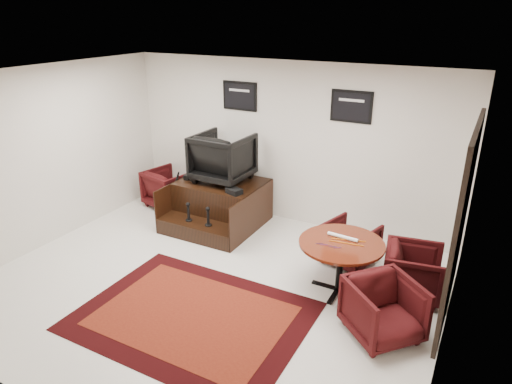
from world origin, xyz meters
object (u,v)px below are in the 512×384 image
at_px(shine_chair, 223,155).
at_px(armchair_side, 169,186).
at_px(table_chair_back, 350,241).
at_px(shine_podium, 220,205).
at_px(meeting_table, 341,248).
at_px(table_chair_window, 414,270).
at_px(table_chair_corner, 384,307).

distance_m(shine_chair, armchair_side, 1.52).
bearing_deg(table_chair_back, shine_podium, 10.48).
distance_m(armchair_side, meeting_table, 4.03).
xyz_separation_m(shine_chair, table_chair_back, (2.45, -0.41, -0.87)).
bearing_deg(shine_podium, meeting_table, -22.24).
xyz_separation_m(shine_chair, table_chair_window, (3.43, -0.82, -0.85)).
distance_m(table_chair_window, table_chair_corner, 1.03).
distance_m(armchair_side, table_chair_back, 3.76).
bearing_deg(table_chair_back, armchair_side, 9.52).
bearing_deg(meeting_table, shine_podium, 157.76).
bearing_deg(armchair_side, table_chair_back, -174.44).
distance_m(meeting_table, table_chair_back, 0.84).
height_order(shine_podium, meeting_table, shine_podium).
distance_m(meeting_table, table_chair_window, 0.99).
xyz_separation_m(shine_podium, table_chair_back, (2.45, -0.26, 0.01)).
bearing_deg(shine_podium, shine_chair, 90.00).
relative_size(meeting_table, table_chair_window, 1.49).
relative_size(armchair_side, table_chair_back, 1.12).
distance_m(meeting_table, table_chair_corner, 1.02).
height_order(shine_podium, table_chair_corner, table_chair_corner).
height_order(shine_podium, table_chair_window, shine_podium).
relative_size(armchair_side, meeting_table, 0.71).
relative_size(shine_chair, armchair_side, 1.17).
height_order(meeting_table, table_chair_window, table_chair_window).
xyz_separation_m(shine_podium, table_chair_corner, (3.29, -1.70, 0.04)).
xyz_separation_m(armchair_side, table_chair_back, (3.73, -0.46, -0.04)).
bearing_deg(table_chair_back, meeting_table, 113.78).
relative_size(shine_chair, meeting_table, 0.83).
xyz_separation_m(table_chair_window, table_chair_corner, (-0.15, -1.02, 0.01)).
relative_size(shine_podium, meeting_table, 1.35).
distance_m(shine_podium, shine_chair, 0.89).
distance_m(table_chair_back, table_chair_window, 1.06).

